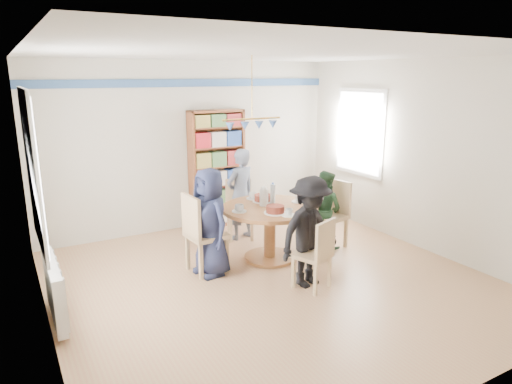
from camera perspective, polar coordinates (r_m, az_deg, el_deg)
ground at (r=5.74m, az=2.01°, el=-11.09°), size 5.00×5.00×0.00m
room_shell at (r=5.88m, az=-4.49°, el=6.34°), size 5.00×5.00×5.00m
radiator at (r=5.17m, az=-23.88°, el=-11.12°), size 0.12×1.00×0.60m
dining_table at (r=6.20m, az=1.73°, el=-3.55°), size 1.30×1.30×0.75m
chair_left at (r=5.81m, az=-6.98°, el=-4.78°), size 0.49×0.49×1.04m
chair_right at (r=6.79m, az=9.63°, el=-2.32°), size 0.51×0.51×0.98m
chair_far at (r=7.08m, az=-2.11°, el=-1.76°), size 0.51×0.51×0.91m
chair_near at (r=5.40m, az=7.69°, el=-7.36°), size 0.49×0.49×0.87m
person_left at (r=5.73m, az=-5.78°, el=-3.76°), size 0.55×0.74×1.38m
person_right at (r=6.71m, az=8.51°, el=-2.15°), size 0.58×0.66×1.15m
person_far at (r=6.96m, az=-1.95°, el=-0.29°), size 0.58×0.46×1.41m
person_near at (r=5.44m, az=6.73°, el=-4.99°), size 0.94×0.64×1.35m
bookshelf at (r=7.57m, az=-4.90°, el=2.78°), size 0.92×0.28×1.93m
tableware at (r=6.14m, az=1.43°, el=-1.23°), size 1.13×1.13×0.30m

